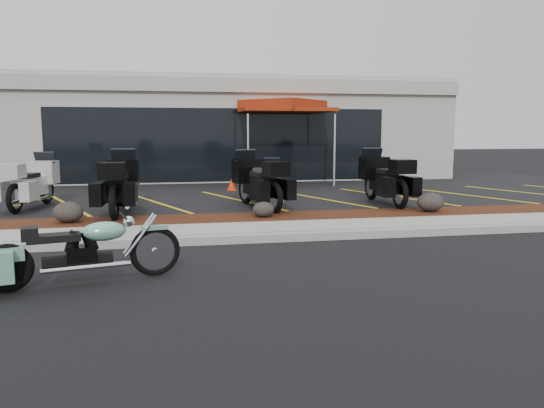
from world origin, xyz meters
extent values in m
plane|color=black|center=(0.00, 0.00, 0.00)|extent=(90.00, 90.00, 0.00)
cube|color=gray|center=(0.00, 0.90, 0.07)|extent=(24.00, 0.25, 0.15)
cube|color=gray|center=(0.00, 1.60, 0.07)|extent=(24.00, 1.20, 0.15)
cube|color=#32160B|center=(0.00, 2.80, 0.08)|extent=(24.00, 1.20, 0.16)
cube|color=black|center=(0.00, 8.20, 0.07)|extent=(26.00, 9.60, 0.15)
cube|color=gray|center=(0.00, 14.50, 2.00)|extent=(18.00, 8.00, 4.00)
cube|color=black|center=(0.00, 10.52, 1.50)|extent=(12.00, 0.06, 2.60)
cube|color=gray|center=(0.00, 10.49, 3.60)|extent=(18.00, 0.30, 0.50)
ellipsoid|color=black|center=(-3.86, 2.75, 0.37)|extent=(0.60, 0.50, 0.42)
ellipsoid|color=black|center=(0.15, 2.68, 0.33)|extent=(0.47, 0.39, 0.33)
ellipsoid|color=black|center=(4.07, 2.75, 0.38)|extent=(0.62, 0.52, 0.44)
cone|color=red|center=(0.06, 8.06, 0.35)|extent=(0.31, 0.31, 0.40)
cylinder|color=silver|center=(0.30, 9.24, 1.35)|extent=(0.06, 0.06, 2.41)
cylinder|color=silver|center=(3.08, 8.32, 1.35)|extent=(0.06, 0.06, 2.41)
cylinder|color=silver|center=(1.22, 12.02, 1.35)|extent=(0.06, 0.06, 2.41)
cylinder|color=silver|center=(4.00, 11.10, 1.35)|extent=(0.06, 0.06, 2.41)
cube|color=maroon|center=(2.15, 10.17, 2.71)|extent=(3.97, 3.97, 0.13)
cube|color=maroon|center=(2.15, 10.17, 2.89)|extent=(3.09, 3.09, 0.37)
camera|label=1|loc=(-1.77, -8.45, 2.01)|focal=35.00mm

